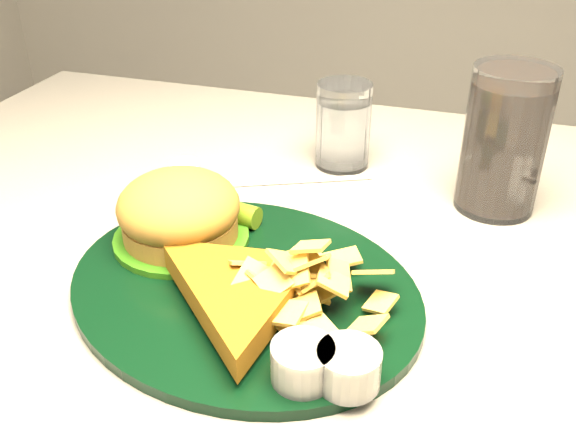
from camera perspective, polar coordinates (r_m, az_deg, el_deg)
dinner_plate at (r=0.57m, az=-4.11°, el=-3.76°), size 0.41×0.38×0.08m
water_glass at (r=0.80m, az=4.94°, el=8.03°), size 0.08×0.08×0.11m
cola_glass at (r=0.73m, az=18.68°, el=6.36°), size 0.09×0.09×0.16m
spoon at (r=0.66m, az=-11.68°, el=-2.33°), size 0.08×0.17×0.01m
ramekin at (r=0.78m, az=-9.11°, el=3.85°), size 0.04×0.04×0.03m
wrapped_straw at (r=0.77m, az=1.15°, el=3.15°), size 0.18×0.13×0.01m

